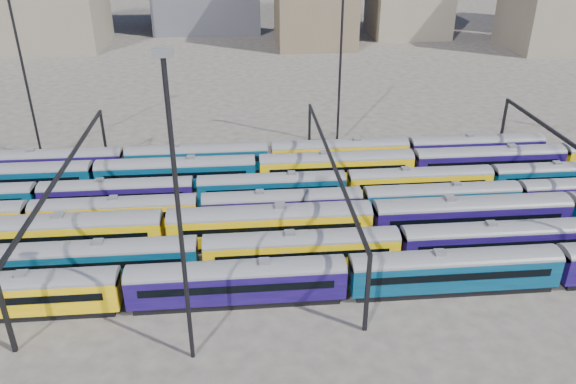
{
  "coord_description": "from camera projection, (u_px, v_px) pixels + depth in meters",
  "views": [
    {
      "loc": [
        -0.29,
        -58.25,
        33.39
      ],
      "look_at": [
        5.14,
        1.79,
        3.0
      ],
      "focal_mm": 35.0,
      "sensor_mm": 36.0,
      "label": 1
    }
  ],
  "objects": [
    {
      "name": "rake_2",
      "position": [
        165.0,
        226.0,
        60.39
      ],
      "size": [
        135.58,
        3.3,
        5.58
      ],
      "color": "black",
      "rests_on": "ground"
    },
    {
      "name": "rake_3",
      "position": [
        199.0,
        207.0,
        65.31
      ],
      "size": [
        115.31,
        2.81,
        4.73
      ],
      "color": "black",
      "rests_on": "ground"
    },
    {
      "name": "mast_3",
      "position": [
        341.0,
        56.0,
        83.12
      ],
      "size": [
        1.4,
        0.5,
        25.6
      ],
      "color": "black",
      "rests_on": "ground"
    },
    {
      "name": "ground",
      "position": [
        246.0,
        223.0,
        66.86
      ],
      "size": [
        500.0,
        500.0,
        0.0
      ],
      "primitive_type": "plane",
      "color": "#3F3A35",
      "rests_on": "ground"
    },
    {
      "name": "mast_2",
      "position": [
        178.0,
        210.0,
        40.6
      ],
      "size": [
        1.4,
        0.5,
        25.6
      ],
      "color": "black",
      "rests_on": "ground"
    },
    {
      "name": "gantry_1",
      "position": [
        64.0,
        178.0,
        62.19
      ],
      "size": [
        0.35,
        40.35,
        8.03
      ],
      "color": "black",
      "rests_on": "ground"
    },
    {
      "name": "mast_1",
      "position": [
        23.0,
        66.0,
        77.72
      ],
      "size": [
        1.4,
        0.5,
        25.6
      ],
      "color": "black",
      "rests_on": "ground"
    },
    {
      "name": "rake_4",
      "position": [
        272.0,
        185.0,
        70.48
      ],
      "size": [
        132.81,
        2.78,
        4.66
      ],
      "color": "black",
      "rests_on": "ground"
    },
    {
      "name": "rake_6",
      "position": [
        198.0,
        156.0,
        78.52
      ],
      "size": [
        100.16,
        2.94,
        4.94
      ],
      "color": "black",
      "rests_on": "ground"
    },
    {
      "name": "gantry_2",
      "position": [
        331.0,
        168.0,
        64.61
      ],
      "size": [
        0.35,
        40.35,
        8.03
      ],
      "color": "black",
      "rests_on": "ground"
    },
    {
      "name": "rake_0",
      "position": [
        123.0,
        284.0,
        51.37
      ],
      "size": [
        124.71,
        3.04,
        5.12
      ],
      "color": "black",
      "rests_on": "ground"
    },
    {
      "name": "rake_5",
      "position": [
        336.0,
        164.0,
        75.52
      ],
      "size": [
        148.26,
        3.1,
        5.22
      ],
      "color": "black",
      "rests_on": "ground"
    },
    {
      "name": "rake_1",
      "position": [
        400.0,
        242.0,
        58.04
      ],
      "size": [
        122.52,
        2.99,
        5.03
      ],
      "color": "black",
      "rests_on": "ground"
    }
  ]
}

